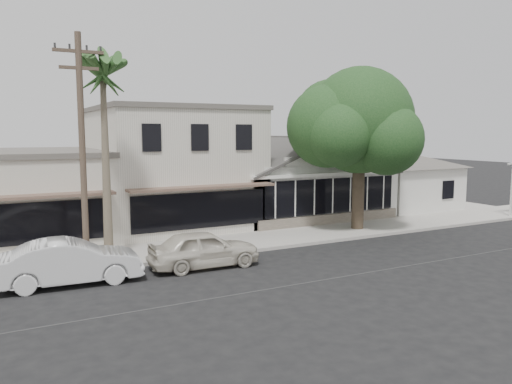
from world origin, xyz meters
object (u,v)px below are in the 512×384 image
utility_pole (82,147)px  car_0 (204,249)px  car_1 (70,262)px  shade_tree (356,124)px

utility_pole → car_0: size_ratio=2.05×
utility_pole → car_1: size_ratio=1.85×
utility_pole → car_1: (-0.77, -1.41, -3.99)m
utility_pole → shade_tree: size_ratio=1.02×
car_1 → shade_tree: bearing=-75.2°
car_0 → car_1: car_1 is taller
utility_pole → shade_tree: utility_pole is taller
car_0 → shade_tree: bearing=-70.5°
car_1 → shade_tree: shade_tree is taller
utility_pole → car_1: 4.30m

